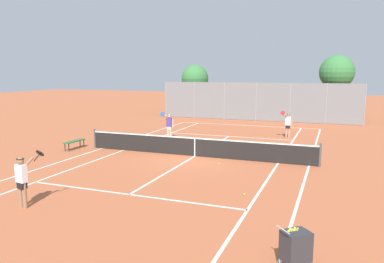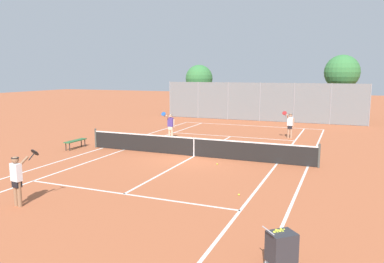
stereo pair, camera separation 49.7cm
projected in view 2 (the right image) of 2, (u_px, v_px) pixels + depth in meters
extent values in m
plane|color=#B25B38|center=(194.00, 156.00, 18.77)|extent=(120.00, 120.00, 0.00)
cube|color=silver|center=(251.00, 126.00, 29.64)|extent=(11.00, 0.10, 0.01)
cube|color=silver|center=(103.00, 148.00, 20.85)|extent=(0.10, 23.80, 0.01)
cube|color=silver|center=(308.00, 167.00, 16.70)|extent=(0.10, 23.80, 0.01)
cube|color=silver|center=(124.00, 150.00, 20.33)|extent=(0.10, 23.80, 0.01)
cube|color=silver|center=(277.00, 164.00, 17.21)|extent=(0.10, 23.80, 0.01)
cube|color=silver|center=(124.00, 194.00, 12.93)|extent=(8.26, 0.10, 0.01)
cube|color=silver|center=(231.00, 136.00, 24.62)|extent=(8.26, 0.10, 0.01)
cube|color=silver|center=(194.00, 156.00, 18.77)|extent=(0.10, 12.80, 0.01)
cylinder|color=#474C47|center=(96.00, 138.00, 20.94)|extent=(0.10, 0.10, 1.07)
cylinder|color=#474C47|center=(319.00, 156.00, 16.44)|extent=(0.10, 0.10, 1.07)
cube|color=black|center=(194.00, 147.00, 18.70)|extent=(11.90, 0.02, 0.89)
cube|color=white|center=(194.00, 138.00, 18.63)|extent=(11.90, 0.03, 0.06)
cube|color=white|center=(194.00, 148.00, 18.70)|extent=(0.05, 0.03, 0.89)
cube|color=#2D2D33|center=(282.00, 247.00, 7.85)|extent=(0.71, 0.70, 0.64)
cylinder|color=#B7B7BC|center=(286.00, 257.00, 8.17)|extent=(0.02, 0.02, 0.16)
cylinder|color=black|center=(286.00, 262.00, 8.19)|extent=(0.09, 0.09, 0.10)
cylinder|color=#B7B7BC|center=(266.00, 261.00, 8.00)|extent=(0.02, 0.02, 0.16)
cylinder|color=#B7B7BC|center=(268.00, 230.00, 7.67)|extent=(0.31, 0.34, 0.02)
sphere|color=#D1DB33|center=(273.00, 233.00, 7.88)|extent=(0.07, 0.07, 0.07)
sphere|color=#D1DB33|center=(276.00, 230.00, 7.90)|extent=(0.07, 0.07, 0.07)
sphere|color=#D1DB33|center=(278.00, 231.00, 7.92)|extent=(0.07, 0.07, 0.07)
sphere|color=#D1DB33|center=(281.00, 230.00, 7.93)|extent=(0.07, 0.07, 0.07)
sphere|color=#D1DB33|center=(284.00, 230.00, 7.97)|extent=(0.07, 0.07, 0.07)
sphere|color=#D1DB33|center=(274.00, 232.00, 7.82)|extent=(0.07, 0.07, 0.07)
sphere|color=#D1DB33|center=(277.00, 233.00, 7.84)|extent=(0.07, 0.07, 0.07)
sphere|color=#D1DB33|center=(280.00, 231.00, 7.87)|extent=(0.07, 0.07, 0.07)
sphere|color=#D1DB33|center=(283.00, 232.00, 7.88)|extent=(0.07, 0.07, 0.07)
cylinder|color=#936B4C|center=(16.00, 193.00, 11.74)|extent=(0.13, 0.13, 0.82)
cylinder|color=#936B4C|center=(19.00, 194.00, 11.65)|extent=(0.13, 0.13, 0.82)
cube|color=black|center=(17.00, 183.00, 11.64)|extent=(0.30, 0.22, 0.24)
cube|color=white|center=(16.00, 172.00, 11.59)|extent=(0.37, 0.25, 0.56)
sphere|color=#936B4C|center=(15.00, 160.00, 11.53)|extent=(0.22, 0.22, 0.22)
cylinder|color=black|center=(15.00, 158.00, 11.52)|extent=(0.23, 0.23, 0.02)
cylinder|color=#936B4C|center=(12.00, 173.00, 11.71)|extent=(0.08, 0.08, 0.52)
cylinder|color=#936B4C|center=(22.00, 163.00, 11.59)|extent=(0.15, 0.46, 0.35)
cylinder|color=black|center=(32.00, 157.00, 11.72)|extent=(0.07, 0.25, 0.22)
cylinder|color=black|center=(35.00, 152.00, 11.81)|extent=(0.31, 0.24, 0.23)
cylinder|color=beige|center=(172.00, 133.00, 23.44)|extent=(0.13, 0.13, 0.82)
cylinder|color=beige|center=(169.00, 133.00, 23.50)|extent=(0.13, 0.13, 0.82)
cube|color=beige|center=(171.00, 128.00, 23.42)|extent=(0.29, 0.20, 0.24)
cube|color=#4C388C|center=(171.00, 122.00, 23.36)|extent=(0.35, 0.23, 0.56)
sphere|color=beige|center=(171.00, 116.00, 23.30)|extent=(0.22, 0.22, 0.22)
cylinder|color=black|center=(171.00, 115.00, 23.29)|extent=(0.23, 0.23, 0.02)
cylinder|color=beige|center=(174.00, 123.00, 23.31)|extent=(0.08, 0.08, 0.52)
cylinder|color=beige|center=(168.00, 118.00, 23.23)|extent=(0.12, 0.46, 0.35)
cylinder|color=#1E4C99|center=(164.00, 115.00, 23.00)|extent=(0.05, 0.25, 0.22)
cylinder|color=#1E4C99|center=(163.00, 114.00, 22.87)|extent=(0.29, 0.22, 0.23)
cylinder|color=tan|center=(291.00, 132.00, 23.85)|extent=(0.13, 0.13, 0.82)
cylinder|color=tan|center=(288.00, 132.00, 23.93)|extent=(0.13, 0.13, 0.82)
cube|color=black|center=(290.00, 127.00, 23.84)|extent=(0.29, 0.20, 0.24)
cube|color=white|center=(290.00, 121.00, 23.78)|extent=(0.36, 0.23, 0.56)
sphere|color=tan|center=(290.00, 115.00, 23.72)|extent=(0.22, 0.22, 0.22)
cylinder|color=black|center=(291.00, 114.00, 23.71)|extent=(0.23, 0.23, 0.02)
cylinder|color=tan|center=(294.00, 122.00, 23.69)|extent=(0.08, 0.08, 0.52)
cylinder|color=tan|center=(288.00, 117.00, 23.67)|extent=(0.12, 0.46, 0.35)
cylinder|color=maroon|center=(285.00, 115.00, 23.48)|extent=(0.05, 0.25, 0.22)
cylinder|color=maroon|center=(284.00, 113.00, 23.35)|extent=(0.30, 0.22, 0.23)
sphere|color=#D1DB33|center=(217.00, 164.00, 17.03)|extent=(0.07, 0.07, 0.07)
sphere|color=#D1DB33|center=(204.00, 145.00, 21.39)|extent=(0.07, 0.07, 0.07)
sphere|color=#D1DB33|center=(301.00, 145.00, 21.39)|extent=(0.07, 0.07, 0.07)
sphere|color=#D1DB33|center=(225.00, 141.00, 22.84)|extent=(0.07, 0.07, 0.07)
sphere|color=#D1DB33|center=(239.00, 195.00, 12.76)|extent=(0.07, 0.07, 0.07)
cube|color=#2D6638|center=(75.00, 141.00, 20.64)|extent=(0.36, 1.50, 0.05)
cylinder|color=#262626|center=(85.00, 143.00, 21.21)|extent=(0.05, 0.05, 0.41)
cylinder|color=#262626|center=(70.00, 147.00, 20.05)|extent=(0.05, 0.05, 0.41)
cylinder|color=#262626|center=(81.00, 143.00, 21.31)|extent=(0.05, 0.05, 0.41)
cylinder|color=#262626|center=(66.00, 147.00, 20.15)|extent=(0.05, 0.05, 0.41)
cylinder|color=gray|center=(170.00, 99.00, 35.57)|extent=(0.08, 0.08, 3.33)
cylinder|color=gray|center=(198.00, 100.00, 34.49)|extent=(0.08, 0.08, 3.33)
cylinder|color=gray|center=(228.00, 101.00, 33.40)|extent=(0.08, 0.08, 3.33)
cylinder|color=gray|center=(260.00, 102.00, 32.32)|extent=(0.08, 0.08, 3.33)
cylinder|color=gray|center=(294.00, 103.00, 31.23)|extent=(0.08, 0.08, 3.33)
cylinder|color=gray|center=(331.00, 104.00, 30.14)|extent=(0.08, 0.08, 3.33)
cylinder|color=gray|center=(370.00, 105.00, 29.06)|extent=(0.08, 0.08, 3.33)
cube|color=slate|center=(260.00, 102.00, 32.32)|extent=(17.26, 0.02, 3.29)
cylinder|color=brown|center=(199.00, 102.00, 36.50)|extent=(0.31, 0.31, 2.69)
sphere|color=#387A3D|center=(199.00, 78.00, 36.15)|extent=(2.62, 2.62, 2.62)
sphere|color=#387A3D|center=(196.00, 82.00, 36.57)|extent=(1.90, 1.90, 1.90)
cylinder|color=brown|center=(340.00, 102.00, 32.90)|extent=(0.21, 0.21, 3.15)
sphere|color=#387A3D|center=(342.00, 72.00, 32.49)|extent=(3.01, 3.01, 3.01)
sphere|color=#387A3D|center=(342.00, 77.00, 32.22)|extent=(1.95, 1.95, 1.95)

